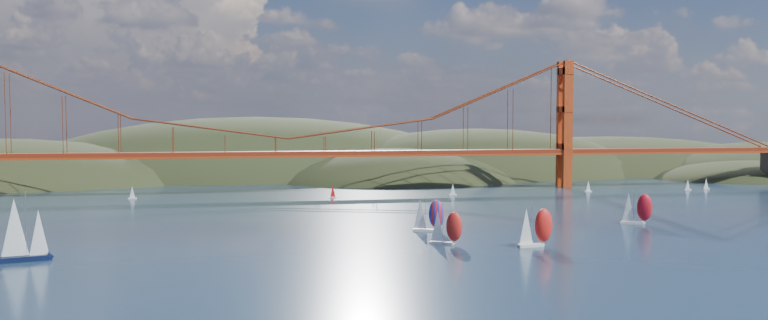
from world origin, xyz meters
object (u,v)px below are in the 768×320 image
at_px(racer_2, 636,208).
at_px(racer_rwb, 428,215).
at_px(sloop_navy, 22,230).
at_px(racer_0, 445,227).
at_px(racer_1, 535,226).

bearing_deg(racer_2, racer_rwb, -158.26).
relative_size(sloop_navy, racer_0, 1.64).
bearing_deg(racer_2, racer_0, -140.25).
bearing_deg(sloop_navy, racer_rwb, -1.64).
bearing_deg(racer_0, racer_1, 10.14).
bearing_deg(racer_1, racer_0, 152.94).
xyz_separation_m(sloop_navy, racer_1, (112.18, -4.10, -1.75)).
height_order(racer_0, racer_1, racer_1).
relative_size(sloop_navy, racer_1, 1.46).
height_order(sloop_navy, racer_0, sloop_navy).
bearing_deg(racer_1, racer_rwb, 116.32).
distance_m(racer_0, racer_2, 66.73).
bearing_deg(racer_rwb, racer_2, 22.23).
distance_m(racer_0, racer_1, 20.76).
height_order(sloop_navy, racer_2, sloop_navy).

